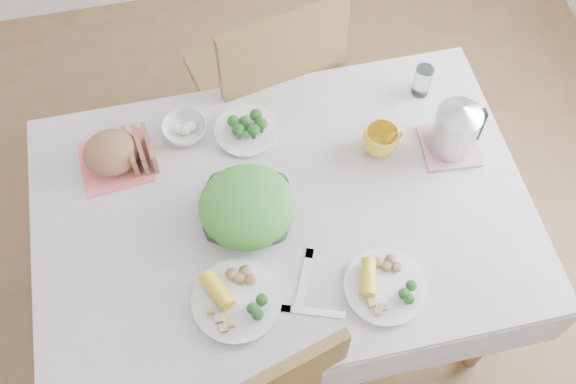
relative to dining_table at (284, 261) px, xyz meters
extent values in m
plane|color=brown|center=(0.00, 0.00, -0.38)|extent=(3.60, 3.60, 0.00)
cube|color=brown|center=(0.00, 0.00, 0.00)|extent=(1.40, 0.90, 0.75)
cube|color=beige|center=(0.00, 0.00, 0.38)|extent=(1.50, 1.00, 0.01)
cube|color=brown|center=(0.06, 0.71, 0.09)|extent=(0.56, 0.56, 1.04)
imported|color=white|center=(-0.11, -0.01, 0.42)|extent=(0.32, 0.32, 0.07)
cylinder|color=white|center=(-0.19, -0.27, 0.40)|extent=(0.27, 0.27, 0.02)
cylinder|color=white|center=(0.23, -0.32, 0.40)|extent=(0.33, 0.33, 0.02)
cylinder|color=beige|center=(-0.06, 0.30, 0.40)|extent=(0.26, 0.26, 0.02)
cube|color=#FD666D|center=(-0.48, 0.28, 0.39)|extent=(0.23, 0.23, 0.00)
ellipsoid|color=brown|center=(-0.48, 0.28, 0.45)|extent=(0.20, 0.19, 0.10)
imported|color=white|center=(-0.25, 0.34, 0.41)|extent=(0.17, 0.17, 0.04)
imported|color=yellow|center=(0.35, 0.15, 0.43)|extent=(0.15, 0.15, 0.09)
cylinder|color=white|center=(0.54, 0.34, 0.45)|extent=(0.07, 0.07, 0.11)
cube|color=pink|center=(0.57, 0.11, 0.40)|extent=(0.19, 0.19, 0.01)
cylinder|color=#B2B5BA|center=(0.57, 0.11, 0.51)|extent=(0.14, 0.14, 0.19)
cube|color=silver|center=(0.01, -0.24, 0.39)|extent=(0.10, 0.19, 0.00)
cube|color=silver|center=(0.01, -0.34, 0.39)|extent=(0.18, 0.08, 0.00)
camera|label=1|loc=(-0.20, -0.96, 2.18)|focal=42.00mm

